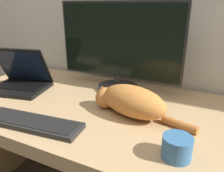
{
  "coord_description": "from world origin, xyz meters",
  "views": [
    {
      "loc": [
        0.55,
        -0.45,
        1.17
      ],
      "look_at": [
        0.16,
        0.35,
        0.84
      ],
      "focal_mm": 35.0,
      "sensor_mm": 36.0,
      "label": 1
    }
  ],
  "objects_px": {
    "external_keyboard": "(32,123)",
    "laptop": "(20,81)",
    "coffee_mug": "(177,147)",
    "cat": "(130,100)",
    "monitor": "(119,47)"
  },
  "relations": [
    {
      "from": "cat",
      "to": "coffee_mug",
      "type": "distance_m",
      "value": 0.32
    },
    {
      "from": "coffee_mug",
      "to": "laptop",
      "type": "bearing_deg",
      "value": 166.15
    },
    {
      "from": "laptop",
      "to": "cat",
      "type": "height_order",
      "value": "laptop"
    },
    {
      "from": "coffee_mug",
      "to": "external_keyboard",
      "type": "bearing_deg",
      "value": -174.78
    },
    {
      "from": "cat",
      "to": "laptop",
      "type": "bearing_deg",
      "value": -166.62
    },
    {
      "from": "external_keyboard",
      "to": "laptop",
      "type": "bearing_deg",
      "value": 135.98
    },
    {
      "from": "laptop",
      "to": "coffee_mug",
      "type": "distance_m",
      "value": 0.95
    },
    {
      "from": "cat",
      "to": "coffee_mug",
      "type": "bearing_deg",
      "value": -26.44
    },
    {
      "from": "laptop",
      "to": "external_keyboard",
      "type": "distance_m",
      "value": 0.46
    },
    {
      "from": "external_keyboard",
      "to": "cat",
      "type": "relative_size",
      "value": 0.93
    },
    {
      "from": "external_keyboard",
      "to": "coffee_mug",
      "type": "height_order",
      "value": "coffee_mug"
    },
    {
      "from": "laptop",
      "to": "cat",
      "type": "bearing_deg",
      "value": -14.0
    },
    {
      "from": "monitor",
      "to": "external_keyboard",
      "type": "distance_m",
      "value": 0.59
    },
    {
      "from": "external_keyboard",
      "to": "cat",
      "type": "bearing_deg",
      "value": 32.76
    },
    {
      "from": "monitor",
      "to": "laptop",
      "type": "distance_m",
      "value": 0.6
    }
  ]
}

